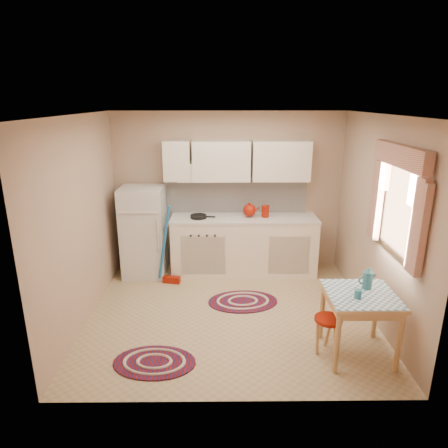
{
  "coord_description": "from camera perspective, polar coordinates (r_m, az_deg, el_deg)",
  "views": [
    {
      "loc": [
        -0.13,
        -4.62,
        2.67
      ],
      "look_at": [
        -0.08,
        0.25,
        1.14
      ],
      "focal_mm": 32.0,
      "sensor_mm": 36.0,
      "label": 1
    }
  ],
  "objects": [
    {
      "name": "table",
      "position": [
        4.63,
        18.6,
        -13.45
      ],
      "size": [
        0.72,
        0.72,
        0.72
      ],
      "primitive_type": "cube",
      "color": "tan",
      "rests_on": "ground"
    },
    {
      "name": "frying_pan",
      "position": [
        6.13,
        -3.68,
        1.07
      ],
      "size": [
        0.28,
        0.28,
        0.05
      ],
      "primitive_type": "cylinder",
      "rotation": [
        0.0,
        0.0,
        -0.15
      ],
      "color": "black",
      "rests_on": "countertop"
    },
    {
      "name": "rug_center",
      "position": [
        5.59,
        2.7,
        -10.99
      ],
      "size": [
        1.0,
        0.71,
        0.02
      ],
      "primitive_type": null,
      "rotation": [
        0.0,
        0.0,
        0.08
      ],
      "color": "maroon",
      "rests_on": "ground"
    },
    {
      "name": "countertop",
      "position": [
        6.19,
        2.88,
        0.82
      ],
      "size": [
        2.27,
        0.62,
        0.04
      ],
      "primitive_type": "cube",
      "color": "silver",
      "rests_on": "base_cabinets"
    },
    {
      "name": "rug_left",
      "position": [
        4.52,
        -9.91,
        -18.89
      ],
      "size": [
        0.92,
        0.64,
        0.02
      ],
      "primitive_type": null,
      "rotation": [
        0.0,
        0.0,
        -0.06
      ],
      "color": "maroon",
      "rests_on": "ground"
    },
    {
      "name": "base_cabinets",
      "position": [
        6.34,
        2.82,
        -3.16
      ],
      "size": [
        2.25,
        0.6,
        0.88
      ],
      "primitive_type": "cube",
      "color": "white",
      "rests_on": "ground"
    },
    {
      "name": "mug",
      "position": [
        4.33,
        18.58,
        -9.52
      ],
      "size": [
        0.08,
        0.08,
        0.1
      ],
      "primitive_type": "cylinder",
      "rotation": [
        0.0,
        0.0,
        -0.13
      ],
      "color": "#2A6F82",
      "rests_on": "table"
    },
    {
      "name": "stool",
      "position": [
        4.65,
        14.51,
        -15.09
      ],
      "size": [
        0.4,
        0.4,
        0.42
      ],
      "primitive_type": "cylinder",
      "rotation": [
        0.0,
        0.0,
        -0.41
      ],
      "color": "#931405",
      "rests_on": "ground"
    },
    {
      "name": "red_canister",
      "position": [
        6.19,
        5.92,
        1.72
      ],
      "size": [
        0.14,
        0.14,
        0.16
      ],
      "primitive_type": "cylinder",
      "rotation": [
        0.0,
        0.0,
        -0.26
      ],
      "color": "#931405",
      "rests_on": "countertop"
    },
    {
      "name": "fridge",
      "position": [
        6.31,
        -11.37,
        -1.1
      ],
      "size": [
        0.65,
        0.6,
        1.4
      ],
      "primitive_type": "cube",
      "color": "silver",
      "rests_on": "ground"
    },
    {
      "name": "room_shell",
      "position": [
        4.98,
        2.7,
        5.0
      ],
      "size": [
        3.64,
        3.6,
        2.52
      ],
      "color": "tan",
      "rests_on": "ground"
    },
    {
      "name": "coffee_pot",
      "position": [
        4.54,
        19.85,
        -7.26
      ],
      "size": [
        0.14,
        0.12,
        0.26
      ],
      "primitive_type": null,
      "rotation": [
        0.0,
        0.0,
        0.09
      ],
      "color": "#2A6F82",
      "rests_on": "table"
    },
    {
      "name": "red_kettle",
      "position": [
        6.16,
        3.65,
        1.98
      ],
      "size": [
        0.27,
        0.26,
        0.22
      ],
      "primitive_type": null,
      "rotation": [
        0.0,
        0.0,
        0.32
      ],
      "color": "#931405",
      "rests_on": "countertop"
    },
    {
      "name": "broom",
      "position": [
        5.94,
        -7.7,
        -3.09
      ],
      "size": [
        0.3,
        0.16,
        1.2
      ],
      "primitive_type": null,
      "rotation": [
        0.0,
        0.0,
        -0.16
      ],
      "color": "#1C69AF",
      "rests_on": "ground"
    }
  ]
}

